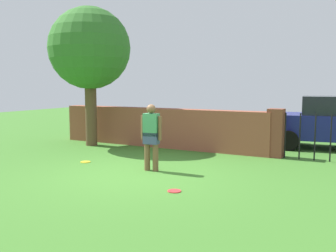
{
  "coord_description": "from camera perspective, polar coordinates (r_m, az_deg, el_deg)",
  "views": [
    {
      "loc": [
        4.8,
        -7.23,
        2.09
      ],
      "look_at": [
        0.06,
        1.51,
        1.0
      ],
      "focal_mm": 40.48,
      "sensor_mm": 36.0,
      "label": 1
    }
  ],
  "objects": [
    {
      "name": "ground_plane",
      "position": [
        8.93,
        -5.0,
        -7.31
      ],
      "size": [
        40.0,
        40.0,
        0.0
      ],
      "primitive_type": "plane",
      "color": "#3D7528"
    },
    {
      "name": "brick_wall",
      "position": [
        12.75,
        -1.34,
        -0.23
      ],
      "size": [
        7.54,
        0.5,
        1.3
      ],
      "primitive_type": "cube",
      "color": "brown",
      "rests_on": "ground"
    },
    {
      "name": "tree",
      "position": [
        13.29,
        -11.72,
        11.24
      ],
      "size": [
        2.76,
        2.76,
        4.69
      ],
      "color": "brown",
      "rests_on": "ground"
    },
    {
      "name": "person",
      "position": [
        9.15,
        -2.54,
        -1.24
      ],
      "size": [
        0.54,
        0.26,
        1.62
      ],
      "rotation": [
        0.0,
        0.0,
        -3.01
      ],
      "color": "brown",
      "rests_on": "ground"
    },
    {
      "name": "fence_gate",
      "position": [
        11.14,
        22.29,
        -1.39
      ],
      "size": [
        2.99,
        0.44,
        1.4
      ],
      "color": "brown",
      "rests_on": "ground"
    },
    {
      "name": "car",
      "position": [
        13.42,
        23.79,
        0.47
      ],
      "size": [
        4.39,
        2.35,
        1.72
      ],
      "rotation": [
        0.0,
        0.0,
        3.28
      ],
      "color": "navy",
      "rests_on": "ground"
    },
    {
      "name": "frisbee_red",
      "position": [
        7.54,
        0.95,
        -9.76
      ],
      "size": [
        0.27,
        0.27,
        0.02
      ],
      "primitive_type": "cylinder",
      "color": "red",
      "rests_on": "ground"
    },
    {
      "name": "frisbee_yellow",
      "position": [
        10.52,
        -12.33,
        -5.3
      ],
      "size": [
        0.27,
        0.27,
        0.02
      ],
      "primitive_type": "cylinder",
      "color": "yellow",
      "rests_on": "ground"
    }
  ]
}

